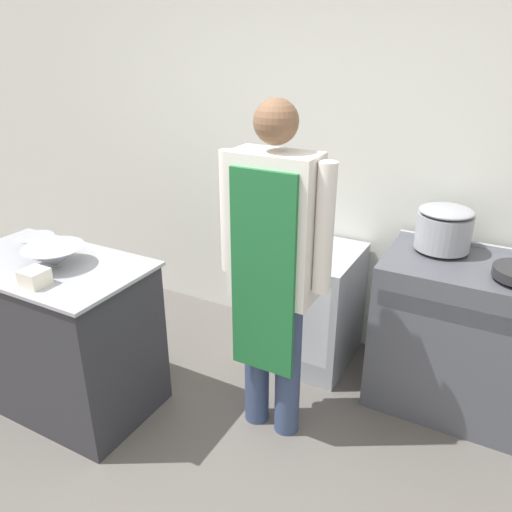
{
  "coord_description": "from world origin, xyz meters",
  "views": [
    {
      "loc": [
        1.19,
        -0.94,
        2.08
      ],
      "look_at": [
        0.03,
        1.2,
        1.01
      ],
      "focal_mm": 35.0,
      "sensor_mm": 36.0,
      "label": 1
    }
  ],
  "objects": [
    {
      "name": "wall_back",
      "position": [
        0.0,
        2.21,
        1.35
      ],
      "size": [
        8.0,
        0.05,
        2.7
      ],
      "color": "silver",
      "rests_on": "ground_plane"
    },
    {
      "name": "prep_counter",
      "position": [
        -1.03,
        0.72,
        0.47
      ],
      "size": [
        1.13,
        0.66,
        0.93
      ],
      "color": "#2D2D33",
      "rests_on": "ground_plane"
    },
    {
      "name": "stove",
      "position": [
        1.09,
        1.82,
        0.47
      ],
      "size": [
        1.01,
        0.62,
        0.95
      ],
      "color": "#4C4F56",
      "rests_on": "ground_plane"
    },
    {
      "name": "fridge_unit",
      "position": [
        0.07,
        1.85,
        0.41
      ],
      "size": [
        0.63,
        0.61,
        0.81
      ],
      "color": "#A8ADB2",
      "rests_on": "ground_plane"
    },
    {
      "name": "person_cook",
      "position": [
        0.17,
        1.12,
        1.05
      ],
      "size": [
        0.61,
        0.24,
        1.84
      ],
      "color": "#38476B",
      "rests_on": "ground_plane"
    },
    {
      "name": "mixing_bowl",
      "position": [
        -0.96,
        0.72,
        0.99
      ],
      "size": [
        0.33,
        0.33,
        0.11
      ],
      "color": "#9EA0A8",
      "rests_on": "prep_counter"
    },
    {
      "name": "small_bowl",
      "position": [
        -1.25,
        0.84,
        0.97
      ],
      "size": [
        0.22,
        0.22,
        0.08
      ],
      "color": "#9EA0A8",
      "rests_on": "prep_counter"
    },
    {
      "name": "plastic_tub",
      "position": [
        -0.86,
        0.51,
        0.97
      ],
      "size": [
        0.12,
        0.12,
        0.09
      ],
      "color": "silver",
      "rests_on": "prep_counter"
    },
    {
      "name": "stock_pot",
      "position": [
        0.86,
        1.93,
        1.08
      ],
      "size": [
        0.31,
        0.31,
        0.25
      ],
      "color": "#9EA0A8",
      "rests_on": "stove"
    }
  ]
}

